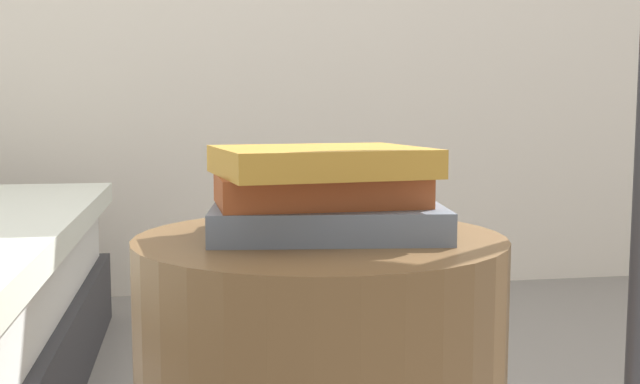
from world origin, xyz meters
TOP-DOWN VIEW (x-y plane):
  - book_slate at (0.01, 0.01)m, footprint 0.31×0.23m
  - book_rust at (-0.00, 0.01)m, footprint 0.26×0.16m
  - book_ochre at (-0.00, 0.00)m, footprint 0.28×0.24m

SIDE VIEW (x-z plane):
  - book_slate at x=0.01m, z-range 0.54..0.58m
  - book_rust at x=0.00m, z-range 0.58..0.62m
  - book_ochre at x=0.00m, z-range 0.62..0.66m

